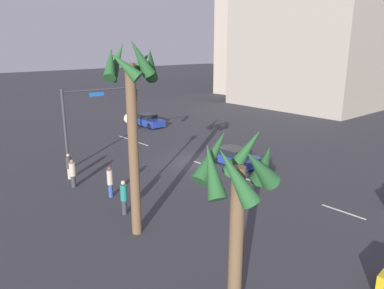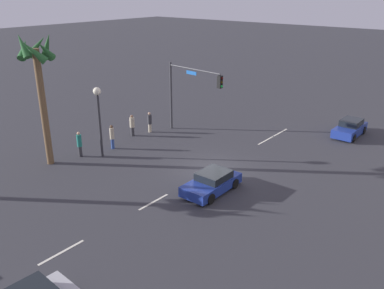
% 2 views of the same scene
% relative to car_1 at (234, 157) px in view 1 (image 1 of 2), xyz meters
% --- Properties ---
extents(ground_plane, '(220.00, 220.00, 0.00)m').
position_rel_car_1_xyz_m(ground_plane, '(2.37, 1.81, -0.58)').
color(ground_plane, '#333338').
extents(lane_stripe_1, '(2.47, 0.14, 0.01)m').
position_rel_car_1_xyz_m(lane_stripe_1, '(-9.45, 1.81, -0.57)').
color(lane_stripe_1, silver).
rests_on(lane_stripe_1, ground_plane).
extents(lane_stripe_2, '(2.36, 0.14, 0.01)m').
position_rel_car_1_xyz_m(lane_stripe_2, '(-3.23, 1.81, -0.57)').
color(lane_stripe_2, silver).
rests_on(lane_stripe_2, ground_plane).
extents(lane_stripe_3, '(2.19, 0.14, 0.01)m').
position_rel_car_1_xyz_m(lane_stripe_3, '(1.44, 1.81, -0.57)').
color(lane_stripe_3, silver).
rests_on(lane_stripe_3, ground_plane).
extents(lane_stripe_4, '(2.36, 0.14, 0.01)m').
position_rel_car_1_xyz_m(lane_stripe_4, '(9.85, 1.81, -0.57)').
color(lane_stripe_4, silver).
rests_on(lane_stripe_4, ground_plane).
extents(lane_stripe_5, '(2.37, 0.14, 0.01)m').
position_rel_car_1_xyz_m(lane_stripe_5, '(12.36, 1.81, -0.57)').
color(lane_stripe_5, silver).
rests_on(lane_stripe_5, ground_plane).
extents(car_1, '(4.01, 1.97, 1.23)m').
position_rel_car_1_xyz_m(car_1, '(0.00, 0.00, 0.00)').
color(car_1, navy).
rests_on(car_1, ground_plane).
extents(car_3, '(3.97, 1.82, 1.37)m').
position_rel_car_1_xyz_m(car_3, '(15.34, -3.02, 0.06)').
color(car_3, navy).
rests_on(car_3, ground_plane).
extents(traffic_signal, '(0.87, 5.89, 5.85)m').
position_rel_car_1_xyz_m(traffic_signal, '(7.11, 7.77, 3.45)').
color(traffic_signal, '#38383D').
rests_on(traffic_signal, ground_plane).
extents(streetlamp, '(0.56, 0.56, 5.18)m').
position_rel_car_1_xyz_m(streetlamp, '(-0.65, 9.56, 3.13)').
color(streetlamp, '#2D2D33').
rests_on(streetlamp, ground_plane).
extents(pedestrian_0, '(0.37, 0.37, 1.77)m').
position_rel_car_1_xyz_m(pedestrian_0, '(5.40, 10.61, 0.35)').
color(pedestrian_0, '#B2A58C').
rests_on(pedestrian_0, ground_plane).
extents(pedestrian_1, '(0.43, 0.43, 1.91)m').
position_rel_car_1_xyz_m(pedestrian_1, '(0.83, 10.12, 0.44)').
color(pedestrian_1, '#2D478C').
rests_on(pedestrian_1, ground_plane).
extents(pedestrian_2, '(0.53, 0.53, 1.83)m').
position_rel_car_1_xyz_m(pedestrian_2, '(3.81, 11.08, 0.37)').
color(pedestrian_2, '#333338').
rests_on(pedestrian_2, ground_plane).
extents(pedestrian_3, '(0.48, 0.48, 1.92)m').
position_rel_car_1_xyz_m(pedestrian_3, '(-1.70, 10.76, 0.44)').
color(pedestrian_3, '#333338').
rests_on(pedestrian_3, ground_plane).
extents(palm_tree_0, '(2.65, 2.77, 9.10)m').
position_rel_car_1_xyz_m(palm_tree_0, '(-3.82, 11.36, 5.99)').
color(palm_tree_0, brown).
rests_on(palm_tree_0, ground_plane).
extents(palm_tree_1, '(2.53, 2.65, 6.47)m').
position_rel_car_1_xyz_m(palm_tree_1, '(-10.92, 12.50, 4.23)').
color(palm_tree_1, brown).
rests_on(palm_tree_1, ground_plane).
extents(building_0, '(19.81, 15.77, 31.59)m').
position_rel_car_1_xyz_m(building_0, '(14.27, -44.13, 15.21)').
color(building_0, '#9E9384').
rests_on(building_0, ground_plane).
extents(building_1, '(19.66, 18.05, 18.65)m').
position_rel_car_1_xyz_m(building_1, '(11.47, -30.58, 8.75)').
color(building_1, '#9E9384').
rests_on(building_1, ground_plane).
extents(building_2, '(20.15, 11.03, 23.41)m').
position_rel_car_1_xyz_m(building_2, '(20.85, -34.25, 11.12)').
color(building_2, '#B2A38E').
rests_on(building_2, ground_plane).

